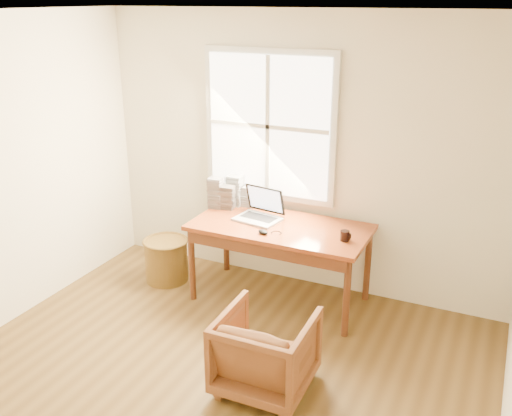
{
  "coord_description": "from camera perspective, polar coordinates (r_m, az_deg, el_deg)",
  "views": [
    {
      "loc": [
        1.81,
        -2.61,
        2.69
      ],
      "look_at": [
        -0.17,
        1.65,
        0.94
      ],
      "focal_mm": 40.0,
      "sensor_mm": 36.0,
      "label": 1
    }
  ],
  "objects": [
    {
      "name": "coffee_mug",
      "position": [
        4.87,
        8.86,
        -2.75
      ],
      "size": [
        0.1,
        0.1,
        0.09
      ],
      "primitive_type": "cylinder",
      "rotation": [
        0.0,
        0.0,
        0.36
      ],
      "color": "black",
      "rests_on": "desk"
    },
    {
      "name": "wicker_stool",
      "position": [
        5.79,
        -8.94,
        -5.2
      ],
      "size": [
        0.53,
        0.53,
        0.42
      ],
      "primitive_type": "cylinder",
      "rotation": [
        0.0,
        0.0,
        -0.32
      ],
      "color": "brown",
      "rests_on": "room_shell"
    },
    {
      "name": "cd_stack_a",
      "position": [
        5.61,
        -2.08,
        1.77
      ],
      "size": [
        0.15,
        0.14,
        0.3
      ],
      "primitive_type": "cube",
      "rotation": [
        0.0,
        0.0,
        -0.03
      ],
      "color": "#ABB0B6",
      "rests_on": "desk"
    },
    {
      "name": "cd_stack_d",
      "position": [
        5.6,
        -0.79,
        1.23
      ],
      "size": [
        0.16,
        0.14,
        0.2
      ],
      "primitive_type": "cube",
      "rotation": [
        0.0,
        0.0,
        -0.0
      ],
      "color": "silver",
      "rests_on": "desk"
    },
    {
      "name": "room_shell",
      "position": [
        3.59,
        -7.87,
        -2.23
      ],
      "size": [
        4.04,
        4.54,
        2.64
      ],
      "color": "brown",
      "rests_on": "ground"
    },
    {
      "name": "laptop",
      "position": [
        5.2,
        0.14,
        0.21
      ],
      "size": [
        0.44,
        0.46,
        0.29
      ],
      "primitive_type": null,
      "rotation": [
        0.0,
        0.0,
        -0.16
      ],
      "color": "#BABDC2",
      "rests_on": "desk"
    },
    {
      "name": "cd_stack_c",
      "position": [
        5.54,
        -4.04,
        1.52
      ],
      "size": [
        0.14,
        0.13,
        0.3
      ],
      "primitive_type": "cube",
      "rotation": [
        0.0,
        0.0,
        0.09
      ],
      "color": "#9695A2",
      "rests_on": "desk"
    },
    {
      "name": "desk",
      "position": [
        5.15,
        2.45,
        -1.95
      ],
      "size": [
        1.6,
        0.8,
        0.04
      ],
      "primitive_type": "cube",
      "color": "brown",
      "rests_on": "room_shell"
    },
    {
      "name": "cd_stack_b",
      "position": [
        5.52,
        -2.92,
        1.11
      ],
      "size": [
        0.17,
        0.15,
        0.23
      ],
      "primitive_type": "cube",
      "rotation": [
        0.0,
        0.0,
        0.17
      ],
      "color": "#242529",
      "rests_on": "desk"
    },
    {
      "name": "armchair",
      "position": [
        4.21,
        0.99,
        -14.18
      ],
      "size": [
        0.65,
        0.67,
        0.6
      ],
      "primitive_type": "imported",
      "rotation": [
        0.0,
        0.0,
        3.16
      ],
      "color": "brown",
      "rests_on": "room_shell"
    },
    {
      "name": "mouse",
      "position": [
        4.96,
        0.72,
        -2.41
      ],
      "size": [
        0.12,
        0.1,
        0.03
      ],
      "primitive_type": "ellipsoid",
      "rotation": [
        0.0,
        0.0,
        -0.43
      ],
      "color": "black",
      "rests_on": "desk"
    }
  ]
}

